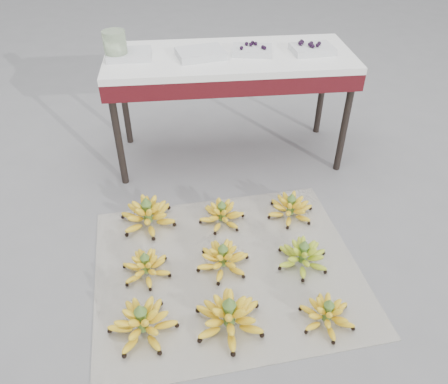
{
  "coord_description": "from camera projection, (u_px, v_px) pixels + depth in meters",
  "views": [
    {
      "loc": [
        -0.14,
        -1.44,
        1.59
      ],
      "look_at": [
        0.04,
        0.22,
        0.29
      ],
      "focal_mm": 35.0,
      "sensor_mm": 36.0,
      "label": 1
    }
  ],
  "objects": [
    {
      "name": "bunch_mid_center",
      "position": [
        223.0,
        259.0,
        2.08
      ],
      "size": [
        0.27,
        0.27,
        0.16
      ],
      "rotation": [
        0.0,
        0.0,
        -0.06
      ],
      "color": "yellow",
      "rests_on": "newspaper_mat"
    },
    {
      "name": "bunch_front_left",
      "position": [
        142.0,
        323.0,
        1.79
      ],
      "size": [
        0.34,
        0.34,
        0.17
      ],
      "rotation": [
        0.0,
        0.0,
        -0.23
      ],
      "color": "yellow",
      "rests_on": "newspaper_mat"
    },
    {
      "name": "bunch_back_right",
      "position": [
        291.0,
        208.0,
        2.38
      ],
      "size": [
        0.32,
        0.32,
        0.15
      ],
      "rotation": [
        0.0,
        0.0,
        -0.29
      ],
      "color": "yellow",
      "rests_on": "newspaper_mat"
    },
    {
      "name": "bunch_front_center",
      "position": [
        229.0,
        316.0,
        1.81
      ],
      "size": [
        0.33,
        0.33,
        0.18
      ],
      "rotation": [
        0.0,
        0.0,
        0.1
      ],
      "color": "yellow",
      "rests_on": "newspaper_mat"
    },
    {
      "name": "tray_right",
      "position": [
        252.0,
        50.0,
        2.49
      ],
      "size": [
        0.25,
        0.2,
        0.06
      ],
      "color": "silver",
      "rests_on": "vendor_table"
    },
    {
      "name": "bunch_mid_left",
      "position": [
        146.0,
        266.0,
        2.05
      ],
      "size": [
        0.3,
        0.3,
        0.14
      ],
      "rotation": [
        0.0,
        0.0,
        -0.37
      ],
      "color": "yellow",
      "rests_on": "newspaper_mat"
    },
    {
      "name": "tray_far_left",
      "position": [
        129.0,
        54.0,
        2.43
      ],
      "size": [
        0.24,
        0.18,
        0.04
      ],
      "color": "silver",
      "rests_on": "vendor_table"
    },
    {
      "name": "bunch_back_left",
      "position": [
        148.0,
        215.0,
        2.32
      ],
      "size": [
        0.39,
        0.39,
        0.18
      ],
      "rotation": [
        0.0,
        0.0,
        0.38
      ],
      "color": "yellow",
      "rests_on": "newspaper_mat"
    },
    {
      "name": "bunch_mid_right",
      "position": [
        303.0,
        256.0,
        2.1
      ],
      "size": [
        0.26,
        0.26,
        0.15
      ],
      "rotation": [
        0.0,
        0.0,
        0.04
      ],
      "color": "#9ABD27",
      "rests_on": "newspaper_mat"
    },
    {
      "name": "bunch_back_center",
      "position": [
        222.0,
        214.0,
        2.34
      ],
      "size": [
        0.31,
        0.31,
        0.15
      ],
      "rotation": [
        0.0,
        0.0,
        -0.4
      ],
      "color": "yellow",
      "rests_on": "newspaper_mat"
    },
    {
      "name": "glass_jar",
      "position": [
        115.0,
        46.0,
        2.37
      ],
      "size": [
        0.16,
        0.16,
        0.16
      ],
      "primitive_type": "cylinder",
      "rotation": [
        0.0,
        0.0,
        -0.34
      ],
      "color": "beige",
      "rests_on": "vendor_table"
    },
    {
      "name": "bunch_front_right",
      "position": [
        327.0,
        314.0,
        1.84
      ],
      "size": [
        0.24,
        0.24,
        0.14
      ],
      "rotation": [
        0.0,
        0.0,
        0.02
      ],
      "color": "yellow",
      "rests_on": "newspaper_mat"
    },
    {
      "name": "tray_left",
      "position": [
        201.0,
        53.0,
        2.44
      ],
      "size": [
        0.29,
        0.24,
        0.04
      ],
      "color": "silver",
      "rests_on": "vendor_table"
    },
    {
      "name": "newspaper_mat",
      "position": [
        227.0,
        269.0,
        2.11
      ],
      "size": [
        1.34,
        1.16,
        0.01
      ],
      "primitive_type": "cube",
      "rotation": [
        0.0,
        0.0,
        0.09
      ],
      "color": "white",
      "rests_on": "ground"
    },
    {
      "name": "vendor_table",
      "position": [
        229.0,
        67.0,
        2.54
      ],
      "size": [
        1.42,
        0.57,
        0.68
      ],
      "color": "black",
      "rests_on": "ground"
    },
    {
      "name": "ground",
      "position": [
        221.0,
        267.0,
        2.12
      ],
      "size": [
        60.0,
        60.0,
        0.0
      ],
      "primitive_type": "plane",
      "color": "slate",
      "rests_on": "ground"
    },
    {
      "name": "tray_far_right",
      "position": [
        312.0,
        49.0,
        2.5
      ],
      "size": [
        0.25,
        0.19,
        0.06
      ],
      "color": "silver",
      "rests_on": "vendor_table"
    }
  ]
}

